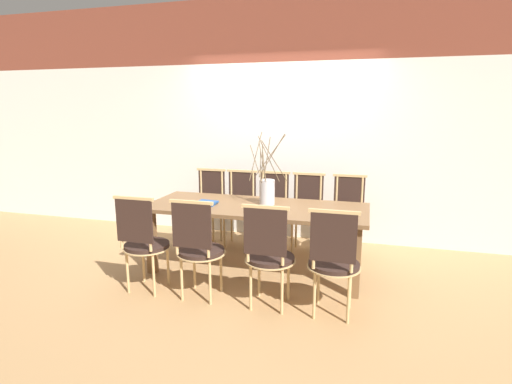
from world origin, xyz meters
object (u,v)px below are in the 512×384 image
Objects in this scene: chair_near_center at (269,253)px; book_stack at (207,203)px; vase_centerpiece at (267,191)px; chair_far_center at (272,208)px; dining_table at (256,214)px.

chair_near_center is 4.25× the size of book_stack.
vase_centerpiece is 0.67m from book_stack.
chair_far_center is at bearing 102.56° from chair_near_center.
vase_centerpiece is at bearing 105.37° from chair_near_center.
dining_table is at bearing 90.84° from chair_far_center.
book_stack is (-0.53, -0.09, 0.11)m from dining_table.
chair_near_center is at bearing 102.56° from chair_far_center.
chair_near_center is 1.27× the size of vase_centerpiece.
vase_centerpiece is (0.10, 0.09, 0.25)m from dining_table.
book_stack is at bearing 59.28° from chair_far_center.
chair_far_center reaches higher than dining_table.
dining_table is 10.24× the size of book_stack.
book_stack is at bearing -170.23° from dining_table.
vase_centerpiece is at bearing 42.54° from dining_table.
chair_far_center is 1.05m from book_stack.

